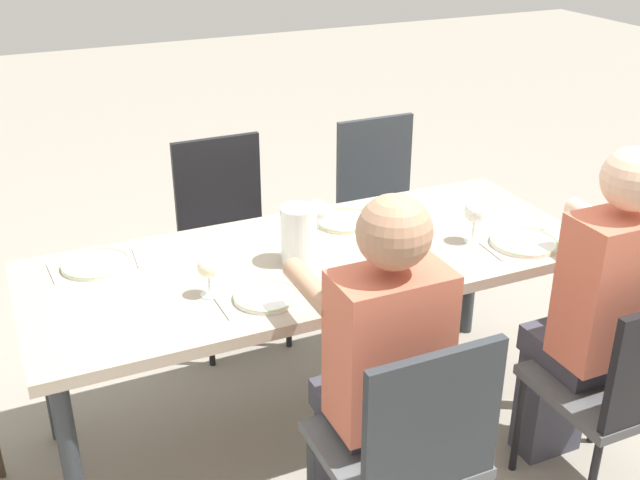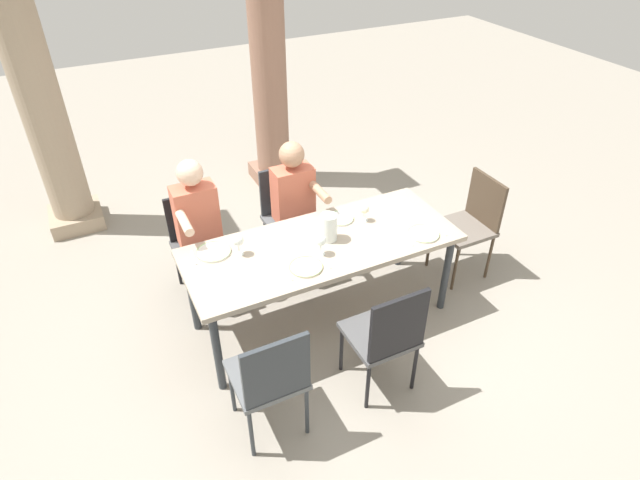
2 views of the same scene
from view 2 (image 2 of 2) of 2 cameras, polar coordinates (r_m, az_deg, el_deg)
The scene contains 27 objects.
ground_plane at distance 4.48m, azimuth 0.20°, elevation -8.26°, with size 16.00×16.00×0.00m, color gray.
dining_table at distance 4.03m, azimuth 0.22°, elevation -1.10°, with size 2.09×0.83×0.77m.
chair_west_north at distance 4.59m, azimuth -13.05°, elevation 0.14°, with size 0.44×0.44×0.88m.
chair_west_south at distance 3.35m, azimuth -5.35°, elevation -14.43°, with size 0.44×0.44×0.94m.
chair_mid_north at distance 4.77m, azimuth -3.48°, elevation 3.05°, with size 0.44×0.44×0.94m.
chair_mid_south at distance 3.62m, azimuth 7.22°, elevation -10.00°, with size 0.44×0.44×0.95m.
chair_head_east at distance 4.83m, azimuth 16.04°, elevation 2.10°, with size 0.44×0.44×0.94m.
diner_woman_green at distance 4.54m, azimuth -2.52°, elevation 3.40°, with size 0.35×0.50×1.28m.
diner_man_white at distance 4.34m, azimuth -12.77°, elevation 0.87°, with size 0.35×0.49×1.30m.
stone_column_near at distance 5.57m, azimuth -28.08°, elevation 13.41°, with size 0.51×0.51×2.79m.
stone_column_centre at distance 5.90m, azimuth -5.60°, elevation 18.47°, with size 0.49×0.49×2.81m.
plate_0 at distance 3.96m, azimuth -11.41°, elevation -1.25°, with size 0.26×0.26×0.02m.
wine_glass_0 at distance 3.85m, azimuth -8.83°, elevation -0.07°, with size 0.08×0.08×0.17m.
fork_0 at distance 3.94m, azimuth -13.47°, elevation -1.88°, with size 0.02×0.17×0.01m, color silver.
spoon_0 at distance 3.99m, azimuth -9.35°, elevation -0.75°, with size 0.02×0.17×0.01m, color silver.
plate_1 at distance 3.74m, azimuth -1.53°, elevation -2.92°, with size 0.24×0.24×0.02m.
wine_glass_1 at distance 3.80m, azimuth 0.06°, elevation -0.09°, with size 0.08×0.08×0.17m.
fork_1 at distance 3.70m, azimuth -3.64°, elevation -3.62°, with size 0.02×0.17×0.01m, color silver.
spoon_1 at distance 3.80m, azimuth 0.53°, elevation -2.37°, with size 0.02×0.17×0.01m, color silver.
plate_2 at distance 4.25m, azimuth 2.17°, elevation 2.35°, with size 0.22×0.22×0.02m.
wine_glass_2 at distance 4.20m, azimuth 4.81°, elevation 3.27°, with size 0.07×0.07×0.14m.
fork_2 at distance 4.20m, azimuth 0.35°, elevation 1.79°, with size 0.02×0.17×0.01m, color silver.
spoon_2 at distance 4.32m, azimuth 3.93°, elevation 2.76°, with size 0.02×0.17×0.01m, color silver.
plate_3 at distance 4.15m, azimuth 11.08°, elevation 0.66°, with size 0.24×0.24×0.02m.
fork_3 at distance 4.07m, azimuth 9.36°, elevation 0.07°, with size 0.02×0.17×0.01m, color silver.
spoon_3 at distance 4.23m, azimuth 12.73°, elevation 1.10°, with size 0.02×0.17×0.01m, color silver.
water_pitcher at distance 3.98m, azimuth 0.95°, elevation 1.24°, with size 0.13×0.13×0.21m.
Camera 2 is at (-1.43, -2.89, 3.11)m, focal length 29.69 mm.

